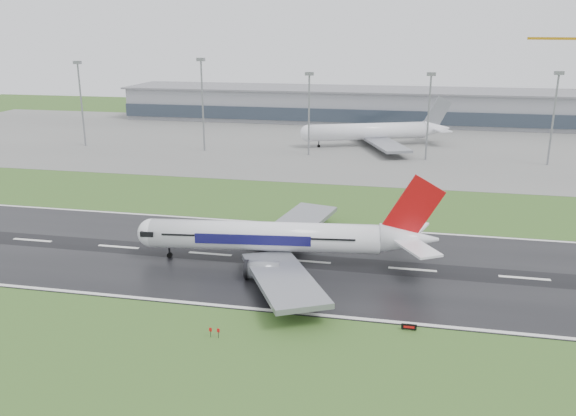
# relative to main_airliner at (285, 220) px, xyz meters

# --- Properties ---
(ground) EXTENTS (520.00, 520.00, 0.00)m
(ground) POSITION_rel_main_airliner_xyz_m (4.31, 0.90, -8.67)
(ground) COLOR #30551F
(ground) RESTS_ON ground
(runway) EXTENTS (400.00, 45.00, 0.10)m
(runway) POSITION_rel_main_airliner_xyz_m (4.31, 0.90, -8.62)
(runway) COLOR black
(runway) RESTS_ON ground
(apron) EXTENTS (400.00, 130.00, 0.08)m
(apron) POSITION_rel_main_airliner_xyz_m (4.31, 125.90, -8.63)
(apron) COLOR slate
(apron) RESTS_ON ground
(terminal) EXTENTS (240.00, 36.00, 15.00)m
(terminal) POSITION_rel_main_airliner_xyz_m (4.31, 185.90, -1.17)
(terminal) COLOR gray
(terminal) RESTS_ON ground
(main_airliner) EXTENTS (63.98, 61.55, 17.13)m
(main_airliner) POSITION_rel_main_airliner_xyz_m (0.00, 0.00, 0.00)
(main_airliner) COLOR white
(main_airliner) RESTS_ON runway
(parked_airliner) EXTENTS (77.38, 75.00, 17.84)m
(parked_airliner) POSITION_rel_main_airliner_xyz_m (8.88, 123.50, 0.34)
(parked_airliner) COLOR white
(parked_airliner) RESTS_ON apron
(runway_sign) EXTENTS (2.31, 0.41, 1.04)m
(runway_sign) POSITION_rel_main_airliner_xyz_m (23.83, -22.95, -8.15)
(runway_sign) COLOR black
(runway_sign) RESTS_ON ground
(floodmast_0) EXTENTS (0.64, 0.64, 30.85)m
(floodmast_0) POSITION_rel_main_airliner_xyz_m (-100.35, 100.90, 6.76)
(floodmast_0) COLOR gray
(floodmast_0) RESTS_ON ground
(floodmast_1) EXTENTS (0.64, 0.64, 32.40)m
(floodmast_1) POSITION_rel_main_airliner_xyz_m (-51.87, 100.90, 7.53)
(floodmast_1) COLOR gray
(floodmast_1) RESTS_ON ground
(floodmast_2) EXTENTS (0.64, 0.64, 28.01)m
(floodmast_2) POSITION_rel_main_airliner_xyz_m (-12.61, 100.90, 5.34)
(floodmast_2) COLOR gray
(floodmast_2) RESTS_ON ground
(floodmast_3) EXTENTS (0.64, 0.64, 28.49)m
(floodmast_3) POSITION_rel_main_airliner_xyz_m (28.44, 100.90, 5.58)
(floodmast_3) COLOR gray
(floodmast_3) RESTS_ON ground
(floodmast_4) EXTENTS (0.64, 0.64, 29.40)m
(floodmast_4) POSITION_rel_main_airliner_xyz_m (68.06, 100.90, 6.04)
(floodmast_4) COLOR gray
(floodmast_4) RESTS_ON ground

